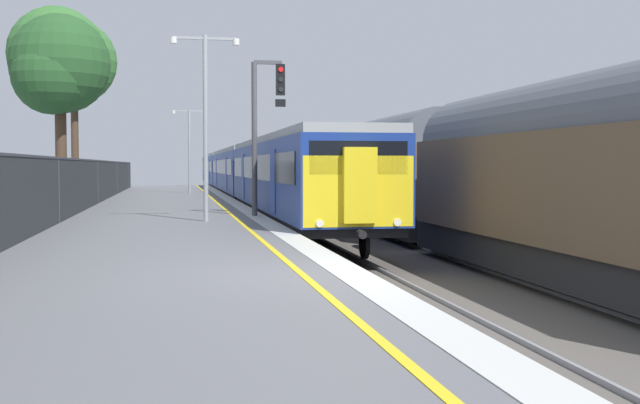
% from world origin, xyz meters
% --- Properties ---
extents(ground, '(17.40, 110.00, 1.21)m').
position_xyz_m(ground, '(2.64, 0.00, -0.61)').
color(ground, slate).
extents(commuter_train_at_platform, '(2.83, 63.36, 3.81)m').
position_xyz_m(commuter_train_at_platform, '(2.10, 38.02, 1.27)').
color(commuter_train_at_platform, navy).
rests_on(commuter_train_at_platform, ground).
extents(freight_train_adjacent_track, '(2.60, 60.39, 4.45)m').
position_xyz_m(freight_train_adjacent_track, '(6.10, 26.70, 1.43)').
color(freight_train_adjacent_track, '#232326').
rests_on(freight_train_adjacent_track, ground).
extents(signal_gantry, '(1.10, 0.24, 5.02)m').
position_xyz_m(signal_gantry, '(0.62, 13.82, 3.14)').
color(signal_gantry, '#47474C').
rests_on(signal_gantry, ground).
extents(platform_lamp_mid, '(2.00, 0.20, 5.43)m').
position_xyz_m(platform_lamp_mid, '(-1.30, 11.65, 3.22)').
color(platform_lamp_mid, '#93999E').
rests_on(platform_lamp_mid, ground).
extents(platform_lamp_far, '(2.00, 0.20, 4.94)m').
position_xyz_m(platform_lamp_far, '(-1.30, 35.29, 2.96)').
color(platform_lamp_far, '#93999E').
rests_on(platform_lamp_far, ground).
extents(background_tree_left, '(4.59, 4.59, 9.55)m').
position_xyz_m(background_tree_left, '(-7.48, 32.80, 7.06)').
color(background_tree_left, '#473323').
rests_on(background_tree_left, ground).
extents(background_tree_centre, '(3.89, 3.95, 7.57)m').
position_xyz_m(background_tree_centre, '(-6.66, 20.63, 5.44)').
color(background_tree_centre, '#473323').
rests_on(background_tree_centre, ground).
extents(background_tree_right, '(4.45, 4.45, 8.96)m').
position_xyz_m(background_tree_right, '(-7.53, 26.57, 6.57)').
color(background_tree_right, '#473323').
rests_on(background_tree_right, ground).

